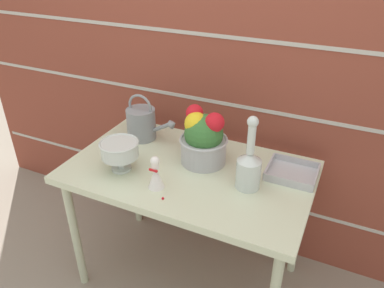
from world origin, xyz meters
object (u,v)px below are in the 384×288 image
(flower_planter, at_px, (203,138))
(glass_decanter, at_px, (249,166))
(figurine_vase, at_px, (156,175))
(crystal_pedestal_bowl, at_px, (120,150))
(watering_can, at_px, (142,123))
(wire_tray, at_px, (292,173))

(flower_planter, xyz_separation_m, glass_decanter, (0.27, -0.11, -0.02))
(glass_decanter, bearing_deg, figurine_vase, -154.53)
(flower_planter, distance_m, glass_decanter, 0.29)
(crystal_pedestal_bowl, height_order, glass_decanter, glass_decanter)
(crystal_pedestal_bowl, distance_m, figurine_vase, 0.23)
(watering_can, height_order, crystal_pedestal_bowl, watering_can)
(glass_decanter, relative_size, wire_tray, 1.53)
(crystal_pedestal_bowl, xyz_separation_m, glass_decanter, (0.59, 0.12, 0.00))
(glass_decanter, height_order, wire_tray, glass_decanter)
(glass_decanter, distance_m, figurine_vase, 0.41)
(watering_can, bearing_deg, flower_planter, -11.67)
(flower_planter, bearing_deg, watering_can, 168.33)
(flower_planter, relative_size, wire_tray, 1.24)
(wire_tray, bearing_deg, crystal_pedestal_bowl, -158.56)
(glass_decanter, xyz_separation_m, wire_tray, (0.16, 0.18, -0.10))
(figurine_vase, bearing_deg, glass_decanter, 25.47)
(watering_can, relative_size, crystal_pedestal_bowl, 1.62)
(figurine_vase, xyz_separation_m, wire_tray, (0.53, 0.35, -0.05))
(flower_planter, bearing_deg, glass_decanter, -22.52)
(wire_tray, bearing_deg, watering_can, 178.77)
(crystal_pedestal_bowl, height_order, wire_tray, crystal_pedestal_bowl)
(wire_tray, bearing_deg, glass_decanter, -132.91)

